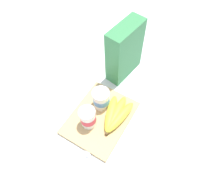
% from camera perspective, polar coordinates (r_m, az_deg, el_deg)
% --- Properties ---
extents(ground_plane, '(2.40, 2.40, 0.00)m').
position_cam_1_polar(ground_plane, '(0.84, -3.31, -7.12)').
color(ground_plane, white).
extents(cutting_board, '(0.29, 0.23, 0.01)m').
position_cam_1_polar(cutting_board, '(0.84, -3.33, -6.90)').
color(cutting_board, tan).
rests_on(cutting_board, ground_plane).
extents(cereal_box, '(0.19, 0.10, 0.26)m').
position_cam_1_polar(cereal_box, '(0.89, 3.62, 11.86)').
color(cereal_box, '#38844C').
rests_on(cereal_box, ground_plane).
extents(yogurt_cup_front, '(0.06, 0.06, 0.10)m').
position_cam_1_polar(yogurt_cup_front, '(0.78, -6.83, -6.84)').
color(yogurt_cup_front, white).
rests_on(yogurt_cup_front, cutting_board).
extents(yogurt_cup_back, '(0.07, 0.07, 0.09)m').
position_cam_1_polar(yogurt_cup_back, '(0.82, -3.08, -1.52)').
color(yogurt_cup_back, white).
rests_on(yogurt_cup_back, cutting_board).
extents(banana_bunch, '(0.19, 0.12, 0.04)m').
position_cam_1_polar(banana_bunch, '(0.81, 1.12, -6.09)').
color(banana_bunch, yellow).
rests_on(banana_bunch, cutting_board).
extents(spoon, '(0.12, 0.09, 0.01)m').
position_cam_1_polar(spoon, '(0.78, -6.76, -18.35)').
color(spoon, silver).
rests_on(spoon, ground_plane).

